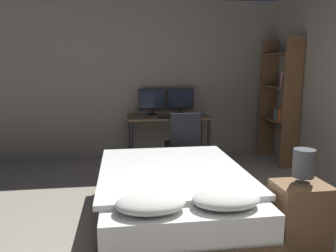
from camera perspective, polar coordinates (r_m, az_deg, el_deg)
The scene contains 11 objects.
wall_back at distance 5.82m, azimuth -0.22°, elevation 8.13°, with size 12.00×0.06×2.70m.
bed at distance 3.45m, azimuth 0.94°, elevation -12.00°, with size 1.49×2.09×0.59m.
nightstand at distance 3.18m, azimuth 21.96°, elevation -14.26°, with size 0.45×0.36×0.58m.
bedside_lamp at distance 3.02m, azimuth 22.56°, elevation -6.08°, with size 0.18×0.18×0.31m.
desk at distance 5.50m, azimuth 0.04°, elevation 0.76°, with size 1.36×0.64×0.76m.
monitor_left at distance 5.64m, azimuth -2.80°, elevation 4.53°, with size 0.46×0.16×0.44m.
monitor_right at distance 5.71m, azimuth 2.21°, elevation 4.61°, with size 0.46×0.16×0.44m.
keyboard at distance 5.27m, azimuth 0.37°, elevation 1.51°, with size 0.38×0.13×0.02m.
computer_mouse at distance 5.32m, azimuth 3.37°, elevation 1.67°, with size 0.07×0.05×0.04m.
office_chair at distance 4.83m, azimuth 2.69°, elevation -4.07°, with size 0.52×0.52×0.93m.
bookshelf at distance 5.59m, azimuth 19.19°, elevation 4.65°, with size 0.30×0.84×2.01m.
Camera 1 is at (-0.80, -1.75, 1.57)m, focal length 35.00 mm.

